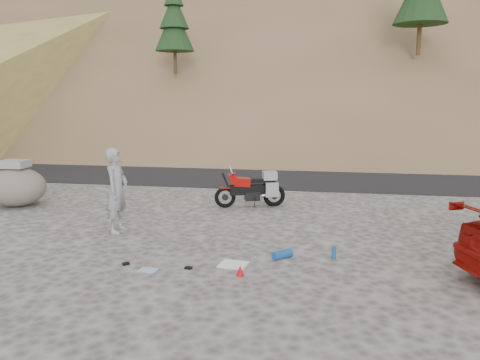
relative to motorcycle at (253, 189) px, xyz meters
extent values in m
plane|color=#484543|center=(-1.57, -3.11, -0.51)|extent=(140.00, 140.00, 0.00)
cube|color=black|center=(-1.57, 5.89, -0.51)|extent=(120.00, 7.00, 0.05)
cube|color=brown|center=(0.43, 26.89, 7.49)|extent=(110.00, 51.90, 46.72)
cube|color=brown|center=(0.43, 26.89, 7.79)|extent=(110.00, 43.28, 36.46)
cube|color=brown|center=(0.43, 46.89, 13.49)|extent=(120.00, 40.00, 30.00)
cylinder|color=#3A2615|center=(-5.57, 10.89, 4.38)|extent=(0.17, 0.17, 1.40)
cone|color=black|center=(-5.57, 10.89, 5.93)|extent=(2.00, 2.00, 2.25)
cone|color=black|center=(-5.57, 10.89, 6.78)|extent=(1.50, 1.50, 1.76)
cylinder|color=#3A2615|center=(6.43, 11.89, 5.43)|extent=(0.22, 0.22, 1.82)
torus|color=black|center=(-0.76, -0.25, -0.21)|extent=(0.60, 0.29, 0.60)
cylinder|color=black|center=(-0.76, -0.25, -0.21)|extent=(0.19, 0.11, 0.18)
torus|color=black|center=(0.57, 0.19, -0.21)|extent=(0.64, 0.32, 0.63)
cylinder|color=black|center=(0.57, 0.19, -0.21)|extent=(0.21, 0.13, 0.20)
cylinder|color=black|center=(-0.69, -0.23, 0.12)|extent=(0.34, 0.16, 0.73)
cylinder|color=black|center=(-0.57, -0.19, 0.46)|extent=(0.21, 0.55, 0.04)
cube|color=black|center=(-0.12, -0.04, -0.02)|extent=(1.10, 0.54, 0.27)
cube|color=black|center=(-0.03, -0.01, -0.20)|extent=(0.47, 0.38, 0.25)
cube|color=#9C0D08|center=(-0.32, -0.10, 0.21)|extent=(0.54, 0.41, 0.28)
cube|color=#9C0D08|center=(-0.55, -0.18, 0.32)|extent=(0.36, 0.38, 0.32)
cube|color=silver|center=(-0.61, -0.20, 0.55)|extent=(0.19, 0.29, 0.23)
cube|color=black|center=(0.10, 0.03, 0.23)|extent=(0.54, 0.34, 0.11)
cube|color=black|center=(0.42, 0.14, 0.19)|extent=(0.35, 0.25, 0.09)
cube|color=silver|center=(0.53, -0.07, 0.01)|extent=(0.38, 0.22, 0.41)
cube|color=silver|center=(0.39, 0.37, 0.01)|extent=(0.38, 0.22, 0.41)
cube|color=gray|center=(0.44, 0.15, 0.37)|extent=(0.46, 0.41, 0.24)
cube|color=#9C0D08|center=(-0.76, -0.25, 0.06)|extent=(0.29, 0.19, 0.04)
cylinder|color=black|center=(0.06, -0.15, -0.35)|extent=(0.08, 0.19, 0.33)
cylinder|color=silver|center=(0.44, 0.01, -0.15)|extent=(0.42, 0.21, 0.12)
imported|color=gray|center=(-2.74, -2.94, -0.51)|extent=(0.49, 0.72, 1.94)
ellipsoid|color=#5F5952|center=(-6.66, -1.01, 0.04)|extent=(1.91, 1.70, 1.11)
cube|color=gray|center=(-6.66, -1.01, 0.68)|extent=(0.67, 0.53, 0.18)
ellipsoid|color=#5F5952|center=(-6.56, -0.76, -0.33)|extent=(0.61, 0.55, 0.36)
cube|color=white|center=(0.27, -4.62, -0.50)|extent=(0.57, 0.52, 0.02)
cylinder|color=#17498B|center=(1.14, -4.12, -0.43)|extent=(0.42, 0.40, 0.16)
cylinder|color=#17498B|center=(2.12, -3.98, -0.39)|extent=(0.11, 0.11, 0.24)
cone|color=red|center=(0.48, -5.13, -0.42)|extent=(0.17, 0.17, 0.19)
cube|color=black|center=(-0.50, -4.96, -0.50)|extent=(0.14, 0.11, 0.04)
cube|color=black|center=(-1.71, -4.95, -0.49)|extent=(0.15, 0.15, 0.04)
cube|color=#8DB6DA|center=(-1.20, -5.15, -0.51)|extent=(0.35, 0.27, 0.01)
camera|label=1|loc=(1.77, -12.76, 2.60)|focal=35.00mm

